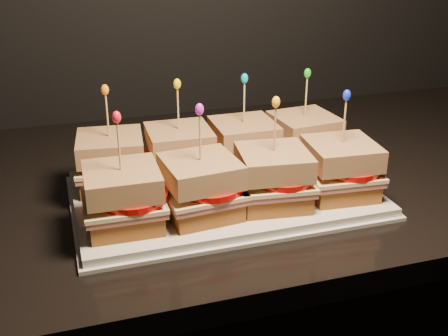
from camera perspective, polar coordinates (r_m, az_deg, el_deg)
name	(u,v)px	position (r m, az deg, el deg)	size (l,w,h in m)	color
granite_slab	(308,169)	(1.07, 8.49, -0.10)	(2.54, 0.72, 0.04)	black
platter	(224,194)	(0.90, 0.00, -2.67)	(0.47, 0.29, 0.02)	silver
platter_rim	(224,197)	(0.91, 0.00, -3.01)	(0.48, 0.30, 0.01)	silver
sandwich_0_bread_bot	(113,178)	(0.92, -11.24, -0.96)	(0.10, 0.10, 0.03)	brown
sandwich_0_ham	(112,167)	(0.92, -11.32, 0.05)	(0.11, 0.11, 0.01)	#B05751
sandwich_0_cheese	(111,163)	(0.91, -11.36, 0.45)	(0.11, 0.11, 0.01)	beige
sandwich_0_tomato	(119,160)	(0.91, -10.60, 0.83)	(0.10, 0.10, 0.01)	red
sandwich_0_bread_top	(110,146)	(0.90, -11.51, 2.16)	(0.10, 0.10, 0.03)	#69300D
sandwich_0_pick	(107,118)	(0.89, -11.76, 4.99)	(0.00, 0.00, 0.09)	tan
sandwich_0_frill	(105,90)	(0.87, -12.00, 7.78)	(0.01, 0.01, 0.02)	orange
sandwich_1_bread_bot	(180,169)	(0.94, -4.48, -0.12)	(0.10, 0.10, 0.03)	brown
sandwich_1_ham	(180,159)	(0.93, -4.51, 0.88)	(0.11, 0.11, 0.01)	#B05751
sandwich_1_cheese	(180,155)	(0.93, -4.53, 1.28)	(0.11, 0.11, 0.01)	beige
sandwich_1_tomato	(187,152)	(0.92, -3.73, 1.66)	(0.10, 0.10, 0.01)	red
sandwich_1_bread_top	(179,139)	(0.92, -4.59, 2.96)	(0.10, 0.10, 0.03)	#69300D
sandwich_1_pick	(178,111)	(0.90, -4.68, 5.76)	(0.00, 0.00, 0.09)	tan
sandwich_1_frill	(177,84)	(0.89, -4.78, 8.52)	(0.01, 0.01, 0.02)	#EBD500
sandwich_2_bread_bot	(243,161)	(0.97, 1.97, 0.68)	(0.10, 0.10, 0.03)	brown
sandwich_2_ham	(243,152)	(0.96, 1.99, 1.66)	(0.11, 0.11, 0.01)	#B05751
sandwich_2_cheese	(243,148)	(0.96, 1.99, 2.05)	(0.11, 0.11, 0.01)	beige
sandwich_2_tomato	(251,144)	(0.95, 2.80, 2.42)	(0.10, 0.10, 0.01)	red
sandwich_2_bread_top	(244,132)	(0.95, 2.02, 3.69)	(0.10, 0.10, 0.03)	#69300D
sandwich_2_pick	(244,105)	(0.93, 2.06, 6.41)	(0.00, 0.00, 0.09)	tan
sandwich_2_frill	(245,78)	(0.92, 2.10, 9.09)	(0.01, 0.01, 0.02)	#099BBB
sandwich_3_bread_bot	(303,154)	(1.01, 7.99, 1.42)	(0.10, 0.10, 0.03)	brown
sandwich_3_ham	(303,145)	(1.00, 8.04, 2.37)	(0.11, 0.11, 0.01)	#B05751
sandwich_3_cheese	(303,141)	(1.00, 8.07, 2.74)	(0.11, 0.11, 0.01)	beige
sandwich_3_tomato	(311,137)	(1.00, 8.86, 3.09)	(0.10, 0.10, 0.01)	red
sandwich_3_bread_top	(304,125)	(0.99, 8.16, 4.32)	(0.10, 0.10, 0.03)	#69300D
sandwich_3_pick	(306,99)	(0.97, 8.32, 6.94)	(0.00, 0.00, 0.09)	tan
sandwich_3_frill	(308,73)	(0.96, 8.48, 9.51)	(0.01, 0.01, 0.02)	green
sandwich_4_bread_bot	(125,216)	(0.80, -10.06, -4.82)	(0.10, 0.10, 0.03)	brown
sandwich_4_ham	(124,205)	(0.80, -10.15, -3.69)	(0.11, 0.11, 0.01)	#B05751
sandwich_4_cheese	(123,200)	(0.79, -10.19, -3.24)	(0.11, 0.11, 0.01)	beige
sandwich_4_tomato	(132,196)	(0.78, -9.30, -2.84)	(0.10, 0.10, 0.01)	red
sandwich_4_bread_top	(122,181)	(0.78, -10.34, -1.33)	(0.10, 0.10, 0.03)	#69300D
sandwich_4_pick	(119,149)	(0.76, -10.60, 1.89)	(0.00, 0.00, 0.09)	tan
sandwich_4_frill	(117,117)	(0.75, -10.86, 5.10)	(0.01, 0.01, 0.02)	red
sandwich_5_bread_bot	(201,205)	(0.82, -2.33, -3.77)	(0.10, 0.10, 0.03)	brown
sandwich_5_ham	(201,194)	(0.81, -2.35, -2.66)	(0.11, 0.11, 0.01)	#B05751
sandwich_5_cheese	(201,190)	(0.81, -2.36, -2.22)	(0.11, 0.11, 0.01)	beige
sandwich_5_tomato	(210,186)	(0.80, -1.43, -1.81)	(0.10, 0.10, 0.01)	red
sandwich_5_bread_top	(201,171)	(0.80, -2.39, -0.33)	(0.10, 0.10, 0.03)	#69300D
sandwich_5_pick	(200,140)	(0.78, -2.45, 2.84)	(0.00, 0.00, 0.09)	tan
sandwich_5_frill	(199,109)	(0.76, -2.51, 5.99)	(0.01, 0.01, 0.02)	#D623C7
sandwich_6_bread_bot	(272,195)	(0.85, 4.94, -2.72)	(0.10, 0.10, 0.03)	brown
sandwich_6_ham	(273,184)	(0.85, 4.98, -1.64)	(0.11, 0.11, 0.01)	#B05751
sandwich_6_cheese	(273,180)	(0.84, 4.99, -1.21)	(0.11, 0.11, 0.01)	beige
sandwich_6_tomato	(282,176)	(0.84, 5.93, -0.81)	(0.10, 0.10, 0.01)	red
sandwich_6_bread_top	(274,162)	(0.83, 5.07, 0.61)	(0.10, 0.10, 0.03)	#69300D
sandwich_6_pick	(275,132)	(0.81, 5.18, 3.67)	(0.00, 0.00, 0.09)	tan
sandwich_6_frill	(276,102)	(0.80, 5.30, 6.70)	(0.01, 0.01, 0.02)	#FDAA1B
sandwich_7_bread_bot	(339,185)	(0.90, 11.56, -1.72)	(0.10, 0.10, 0.03)	brown
sandwich_7_ham	(340,175)	(0.89, 11.65, -0.69)	(0.11, 0.11, 0.01)	#B05751
sandwich_7_cheese	(340,171)	(0.89, 11.69, -0.28)	(0.11, 0.11, 0.01)	beige
sandwich_7_tomato	(349,167)	(0.89, 12.60, 0.11)	(0.10, 0.10, 0.01)	red
sandwich_7_bread_top	(341,153)	(0.88, 11.85, 1.46)	(0.10, 0.10, 0.03)	#69300D
sandwich_7_pick	(344,124)	(0.86, 12.11, 4.37)	(0.00, 0.00, 0.09)	tan
sandwich_7_frill	(347,95)	(0.85, 12.37, 7.24)	(0.01, 0.01, 0.02)	#122CD7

